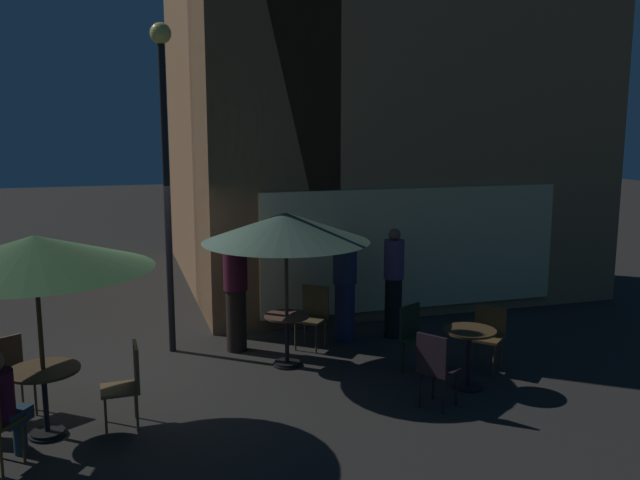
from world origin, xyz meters
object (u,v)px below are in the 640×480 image
object	(u,v)px
cafe_chair_1	(9,368)
cafe_chair_3	(128,379)
cafe_table_0	(287,331)
cafe_chair_0	(313,311)
cafe_chair_6	(435,364)
cafe_chair_4	(488,331)
cafe_table_1	(44,386)
patio_umbrella_1	(35,254)
patron_standing_3	(345,286)
cafe_table_2	(469,347)
patron_standing_2	(394,282)
street_lamp_near_corner	(165,140)
cafe_chair_5	(415,332)
patio_umbrella_0	(286,228)
patron_standing_1	(236,296)

from	to	relation	value
cafe_chair_1	cafe_chair_3	xyz separation A→B (m)	(1.33, -0.71, -0.01)
cafe_table_0	cafe_chair_0	bearing A→B (deg)	49.40
cafe_chair_3	cafe_chair_6	size ratio (longest dim) A/B	1.00
cafe_chair_1	cafe_chair_4	xyz separation A→B (m)	(6.17, -0.30, -0.03)
cafe_table_1	patio_umbrella_1	distance (m)	1.47
patron_standing_3	cafe_chair_6	bearing A→B (deg)	-89.08
cafe_chair_3	cafe_table_2	bearing A→B (deg)	176.46
cafe_chair_3	cafe_chair_6	distance (m)	3.56
cafe_table_2	patron_standing_3	bearing A→B (deg)	110.93
cafe_table_1	cafe_chair_3	xyz separation A→B (m)	(0.88, 0.03, -0.03)
cafe_chair_0	patron_standing_2	size ratio (longest dim) A/B	0.53
patio_umbrella_1	patron_standing_2	xyz separation A→B (m)	(5.02, 2.15, -1.15)
cafe_table_0	patron_standing_2	xyz separation A→B (m)	(1.95, 0.78, 0.39)
street_lamp_near_corner	cafe_chair_6	distance (m)	4.91
cafe_chair_0	cafe_chair_5	size ratio (longest dim) A/B	1.02
cafe_table_1	cafe_table_2	bearing A→B (deg)	-1.23
cafe_chair_6	cafe_table_0	bearing A→B (deg)	90.65
patio_umbrella_1	cafe_chair_4	bearing A→B (deg)	4.39
patio_umbrella_0	patron_standing_3	xyz separation A→B (m)	(1.16, 0.86, -1.10)
patio_umbrella_0	cafe_chair_4	size ratio (longest dim) A/B	2.65
cafe_chair_5	patron_standing_1	bearing A→B (deg)	-154.56
cafe_table_1	patio_umbrella_0	bearing A→B (deg)	23.98
cafe_table_0	patron_standing_3	size ratio (longest dim) A/B	0.42
cafe_chair_4	patio_umbrella_1	bearing A→B (deg)	-38.08
patio_umbrella_0	patron_standing_1	bearing A→B (deg)	123.50
cafe_chair_1	cafe_chair_6	xyz separation A→B (m)	(4.84, -1.33, -0.01)
cafe_table_2	patio_umbrella_1	bearing A→B (deg)	178.77
cafe_chair_0	cafe_table_2	bearing A→B (deg)	74.91
cafe_chair_4	patron_standing_1	distance (m)	3.69
cafe_chair_4	cafe_chair_5	distance (m)	1.04
cafe_table_1	patron_standing_2	bearing A→B (deg)	23.15
cafe_table_2	patron_standing_3	xyz separation A→B (m)	(-0.89, 2.33, 0.34)
street_lamp_near_corner	patio_umbrella_0	distance (m)	2.20
cafe_chair_5	cafe_chair_4	bearing A→B (deg)	49.67
cafe_chair_0	patron_standing_1	xyz separation A→B (m)	(-1.15, 0.18, 0.29)
cafe_table_2	patio_umbrella_0	world-z (taller)	patio_umbrella_0
cafe_chair_3	cafe_chair_5	xyz separation A→B (m)	(3.82, 0.62, 0.00)
cafe_table_2	cafe_chair_3	bearing A→B (deg)	178.16
cafe_chair_5	patron_standing_1	size ratio (longest dim) A/B	0.54
street_lamp_near_corner	cafe_chair_3	xyz separation A→B (m)	(-0.68, -2.45, -2.60)
cafe_chair_3	patron_standing_2	distance (m)	4.66
cafe_table_0	cafe_chair_4	xyz separation A→B (m)	(2.65, -0.92, 0.03)
cafe_chair_4	patron_standing_2	xyz separation A→B (m)	(-0.70, 1.71, 0.36)
street_lamp_near_corner	cafe_table_1	bearing A→B (deg)	-122.28
cafe_table_0	cafe_table_2	world-z (taller)	cafe_table_2
cafe_table_2	patio_umbrella_0	xyz separation A→B (m)	(-2.05, 1.47, 1.43)
cafe_table_0	cafe_table_2	distance (m)	2.52
cafe_chair_0	cafe_chair_3	world-z (taller)	same
patron_standing_1	patron_standing_3	xyz separation A→B (m)	(1.73, 0.00, 0.03)
cafe_chair_0	cafe_chair_4	bearing A→B (deg)	92.81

